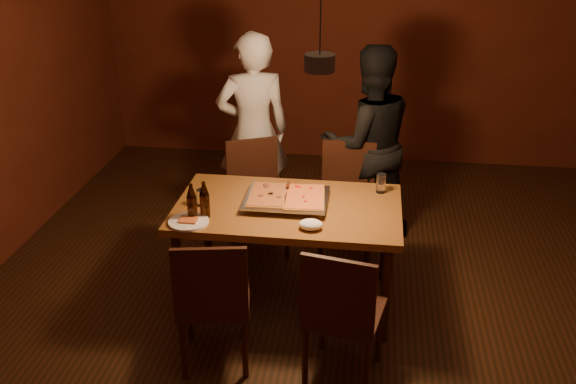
# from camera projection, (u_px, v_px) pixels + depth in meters

# --- Properties ---
(room_shell) EXTENTS (6.00, 6.00, 6.00)m
(room_shell) POSITION_uv_depth(u_px,v_px,m) (318.00, 121.00, 3.84)
(room_shell) COLOR #391D0F
(room_shell) RESTS_ON ground
(dining_table) EXTENTS (1.50, 0.90, 0.75)m
(dining_table) POSITION_uv_depth(u_px,v_px,m) (288.00, 215.00, 4.30)
(dining_table) COLOR brown
(dining_table) RESTS_ON floor
(chair_far_left) EXTENTS (0.56, 0.56, 0.49)m
(chair_far_left) POSITION_uv_depth(u_px,v_px,m) (256.00, 186.00, 5.08)
(chair_far_left) COLOR #38190F
(chair_far_left) RESTS_ON floor
(chair_far_right) EXTENTS (0.42, 0.42, 0.49)m
(chair_far_right) POSITION_uv_depth(u_px,v_px,m) (347.00, 189.00, 5.03)
(chair_far_right) COLOR #38190F
(chair_far_right) RESTS_ON floor
(chair_near_left) EXTENTS (0.49, 0.49, 0.49)m
(chair_near_left) POSITION_uv_depth(u_px,v_px,m) (212.00, 293.00, 3.70)
(chair_near_left) COLOR #38190F
(chair_near_left) RESTS_ON floor
(chair_near_right) EXTENTS (0.49, 0.49, 0.49)m
(chair_near_right) POSITION_uv_depth(u_px,v_px,m) (341.00, 306.00, 3.59)
(chair_near_right) COLOR #38190F
(chair_near_right) RESTS_ON floor
(pizza_tray) EXTENTS (0.59, 0.50, 0.05)m
(pizza_tray) POSITION_uv_depth(u_px,v_px,m) (287.00, 200.00, 4.29)
(pizza_tray) COLOR silver
(pizza_tray) RESTS_ON dining_table
(pizza_meat) EXTENTS (0.26, 0.40, 0.02)m
(pizza_meat) POSITION_uv_depth(u_px,v_px,m) (268.00, 195.00, 4.29)
(pizza_meat) COLOR maroon
(pizza_meat) RESTS_ON pizza_tray
(pizza_cheese) EXTENTS (0.29, 0.43, 0.02)m
(pizza_cheese) POSITION_uv_depth(u_px,v_px,m) (305.00, 197.00, 4.26)
(pizza_cheese) COLOR gold
(pizza_cheese) RESTS_ON pizza_tray
(spatula) EXTENTS (0.11, 0.25, 0.04)m
(spatula) POSITION_uv_depth(u_px,v_px,m) (288.00, 193.00, 4.30)
(spatula) COLOR silver
(spatula) RESTS_ON pizza_tray
(beer_bottle_a) EXTENTS (0.06, 0.06, 0.24)m
(beer_bottle_a) POSITION_uv_depth(u_px,v_px,m) (192.00, 202.00, 4.05)
(beer_bottle_a) COLOR black
(beer_bottle_a) RESTS_ON dining_table
(beer_bottle_b) EXTENTS (0.06, 0.06, 0.24)m
(beer_bottle_b) POSITION_uv_depth(u_px,v_px,m) (204.00, 200.00, 4.07)
(beer_bottle_b) COLOR black
(beer_bottle_b) RESTS_ON dining_table
(water_glass_left) EXTENTS (0.07, 0.07, 0.11)m
(water_glass_left) POSITION_uv_depth(u_px,v_px,m) (202.00, 198.00, 4.25)
(water_glass_left) COLOR silver
(water_glass_left) RESTS_ON dining_table
(water_glass_right) EXTENTS (0.07, 0.07, 0.14)m
(water_glass_right) POSITION_uv_depth(u_px,v_px,m) (381.00, 183.00, 4.44)
(water_glass_right) COLOR silver
(water_glass_right) RESTS_ON dining_table
(plate_slice) EXTENTS (0.26, 0.26, 0.03)m
(plate_slice) POSITION_uv_depth(u_px,v_px,m) (189.00, 222.00, 4.04)
(plate_slice) COLOR white
(plate_slice) RESTS_ON dining_table
(napkin) EXTENTS (0.15, 0.11, 0.06)m
(napkin) POSITION_uv_depth(u_px,v_px,m) (311.00, 225.00, 3.96)
(napkin) COLOR white
(napkin) RESTS_ON dining_table
(diner_white) EXTENTS (0.71, 0.58, 1.67)m
(diner_white) POSITION_uv_depth(u_px,v_px,m) (253.00, 132.00, 5.36)
(diner_white) COLOR silver
(diner_white) RESTS_ON floor
(diner_dark) EXTENTS (0.94, 0.83, 1.61)m
(diner_dark) POSITION_uv_depth(u_px,v_px,m) (368.00, 144.00, 5.19)
(diner_dark) COLOR black
(diner_dark) RESTS_ON floor
(pendant_lamp) EXTENTS (0.18, 0.18, 1.10)m
(pendant_lamp) POSITION_uv_depth(u_px,v_px,m) (320.00, 61.00, 3.69)
(pendant_lamp) COLOR black
(pendant_lamp) RESTS_ON ceiling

